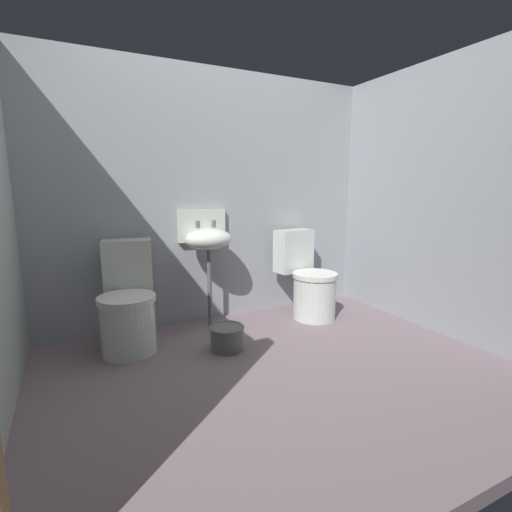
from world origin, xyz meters
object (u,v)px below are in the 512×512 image
(bucket, at_px, (227,337))
(sink, at_px, (207,238))
(toilet_left, at_px, (128,306))
(toilet_right, at_px, (308,282))

(bucket, bearing_deg, sink, 84.20)
(sink, xyz_separation_m, bucket, (-0.06, -0.55, -0.66))
(toilet_left, xyz_separation_m, bucket, (0.63, -0.36, -0.23))
(sink, bearing_deg, bucket, -95.80)
(toilet_right, bearing_deg, sink, -19.89)
(toilet_left, bearing_deg, sink, -152.95)
(toilet_left, bearing_deg, bucket, 161.96)
(toilet_right, distance_m, sink, 1.01)
(toilet_left, xyz_separation_m, sink, (0.69, 0.19, 0.43))
(toilet_right, height_order, bucket, toilet_right)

